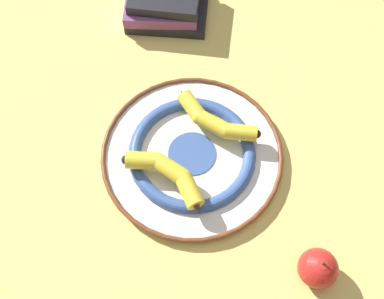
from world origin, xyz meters
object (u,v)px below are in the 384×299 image
book_stack (165,2)px  decorative_bowl (192,154)px  banana_b (213,120)px  apple (318,268)px  banana_a (169,174)px

book_stack → decorative_bowl: bearing=105.2°
decorative_bowl → banana_b: banana_b is taller
banana_b → apple: size_ratio=1.95×
book_stack → apple: bearing=120.3°
banana_b → apple: bearing=-26.7°
book_stack → banana_a: bearing=98.4°
apple → book_stack: bearing=18.2°
decorative_bowl → banana_a: bearing=137.5°
decorative_bowl → book_stack: 0.42m
banana_a → book_stack: book_stack is taller
apple → banana_b: bearing=24.8°
banana_a → apple: 0.33m
apple → banana_a: bearing=50.4°
book_stack → apple: 0.72m
decorative_bowl → book_stack: size_ratio=1.72×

